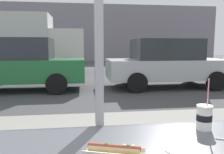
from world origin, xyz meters
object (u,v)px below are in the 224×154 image
object	(u,v)px
parked_car_silver	(167,63)
box_truck	(15,42)
soda_cup_left	(204,117)
parked_car_green	(16,64)
hotdog_tray_near	(114,150)

from	to	relation	value
parked_car_silver	box_truck	xyz separation A→B (m)	(-6.54, 5.04, 0.83)
soda_cup_left	box_truck	world-z (taller)	box_truck
parked_car_green	parked_car_silver	bearing A→B (deg)	0.00
parked_car_green	box_truck	size ratio (longest dim) A/B	0.64
soda_cup_left	parked_car_silver	distance (m)	6.92
parked_car_silver	box_truck	distance (m)	8.30
parked_car_green	soda_cup_left	bearing A→B (deg)	-66.40
parked_car_silver	box_truck	world-z (taller)	box_truck
parked_car_green	parked_car_silver	world-z (taller)	parked_car_green
soda_cup_left	hotdog_tray_near	world-z (taller)	soda_cup_left
soda_cup_left	parked_car_silver	xyz separation A→B (m)	(2.27, 6.53, -0.16)
hotdog_tray_near	parked_car_green	distance (m)	7.16
hotdog_tray_near	box_truck	bearing A→B (deg)	107.43
soda_cup_left	parked_car_green	distance (m)	7.13
parked_car_green	box_truck	world-z (taller)	box_truck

